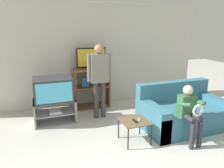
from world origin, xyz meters
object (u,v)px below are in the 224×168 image
object	(u,v)px
tv_stand	(55,111)
television_main	(53,89)
person_standing_adult	(99,74)
person_seated_child	(189,110)
media_shelf	(91,88)
remote_control_white	(139,120)
couch	(182,113)
remote_control_black	(135,121)
television_flat	(91,59)
snack_table	(135,123)

from	to	relation	value
tv_stand	television_main	xyz separation A→B (m)	(-0.01, -0.01, 0.49)
person_standing_adult	person_seated_child	size ratio (longest dim) A/B	1.60
tv_stand	person_seated_child	size ratio (longest dim) A/B	0.83
tv_stand	media_shelf	xyz separation A→B (m)	(0.97, 0.62, 0.26)
tv_stand	remote_control_white	xyz separation A→B (m)	(1.31, -1.36, 0.17)
remote_control_white	couch	distance (m)	1.15
television_main	remote_control_black	world-z (taller)	television_main
television_main	couch	size ratio (longest dim) A/B	0.46
television_main	couch	world-z (taller)	television_main
couch	television_flat	bearing A→B (deg)	129.32
television_flat	remote_control_white	distance (m)	2.19
remote_control_white	snack_table	bearing A→B (deg)	-175.43
remote_control_black	couch	world-z (taller)	couch
television_flat	person_seated_child	world-z (taller)	television_flat
media_shelf	couch	world-z (taller)	media_shelf
television_main	person_standing_adult	xyz separation A→B (m)	(0.98, -0.07, 0.25)
snack_table	remote_control_black	world-z (taller)	remote_control_black
television_flat	remote_control_white	world-z (taller)	television_flat
remote_control_black	person_standing_adult	distance (m)	1.44
television_flat	snack_table	xyz separation A→B (m)	(0.25, -1.99, -0.87)
person_standing_adult	television_main	bearing A→B (deg)	175.71
couch	person_standing_adult	world-z (taller)	person_standing_adult
television_main	person_seated_child	xyz separation A→B (m)	(2.12, -1.65, -0.13)
remote_control_white	couch	bearing A→B (deg)	34.85
snack_table	couch	size ratio (longest dim) A/B	0.29
tv_stand	media_shelf	distance (m)	1.18
person_standing_adult	person_seated_child	bearing A→B (deg)	-54.14
snack_table	person_seated_child	world-z (taller)	person_seated_child
media_shelf	television_flat	distance (m)	0.73
media_shelf	person_standing_adult	world-z (taller)	person_standing_adult
tv_stand	remote_control_white	distance (m)	1.90
remote_control_black	person_seated_child	xyz separation A→B (m)	(0.89, -0.28, 0.20)
television_flat	remote_control_black	world-z (taller)	television_flat
remote_control_white	person_seated_child	bearing A→B (deg)	0.68
television_flat	television_main	bearing A→B (deg)	-146.42
television_main	media_shelf	distance (m)	1.19
television_main	snack_table	xyz separation A→B (m)	(1.25, -1.33, -0.38)
media_shelf	television_flat	bearing A→B (deg)	43.27
television_main	person_standing_adult	size ratio (longest dim) A/B	0.47
television_main	remote_control_black	size ratio (longest dim) A/B	5.37
couch	person_seated_child	size ratio (longest dim) A/B	1.63
television_flat	couch	xyz separation A→B (m)	(1.43, -1.75, -0.94)
snack_table	television_flat	bearing A→B (deg)	97.13
couch	person_standing_adult	distance (m)	1.90
snack_table	remote_control_black	bearing A→B (deg)	-108.25
tv_stand	snack_table	xyz separation A→B (m)	(1.24, -1.34, 0.11)
snack_table	remote_control_white	world-z (taller)	remote_control_white
television_main	media_shelf	bearing A→B (deg)	33.27
television_main	snack_table	bearing A→B (deg)	-46.71
television_main	tv_stand	bearing A→B (deg)	61.38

